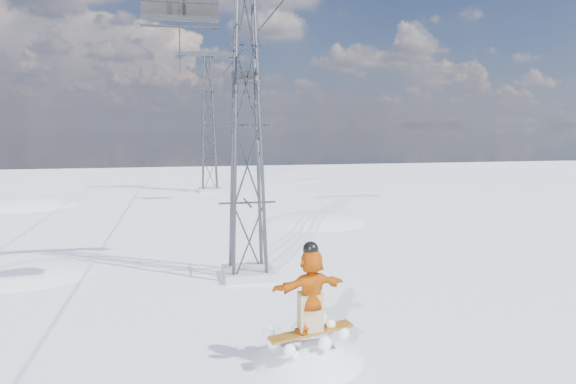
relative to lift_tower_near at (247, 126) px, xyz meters
name	(u,v)px	position (x,y,z in m)	size (l,w,h in m)	color
snow_terrain	(133,371)	(-5.57, 13.24, -15.06)	(39.00, 37.00, 22.00)	white
lift_tower_near	(247,126)	(0.00, 0.00, 0.00)	(5.20, 1.80, 11.43)	#999999
lift_tower_far	(209,126)	(0.00, 25.00, 0.00)	(5.20, 1.80, 11.43)	#999999
haul_cables	(220,29)	(0.00, 11.50, 5.38)	(4.46, 51.00, 0.06)	black
lift_chair_near	(180,11)	(-2.20, -2.89, 3.24)	(2.16, 0.62, 2.68)	black
lift_chair_mid	(246,76)	(2.20, 17.46, 3.36)	(2.03, 0.58, 2.52)	black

